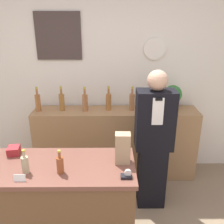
# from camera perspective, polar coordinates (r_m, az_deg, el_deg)

# --- Properties ---
(back_wall) EXTENTS (5.20, 0.09, 2.70)m
(back_wall) POSITION_cam_1_polar(r_m,az_deg,el_deg) (3.39, -2.66, 8.21)
(back_wall) COLOR silver
(back_wall) RESTS_ON ground_plane
(back_shelf) EXTENTS (2.16, 0.39, 0.96)m
(back_shelf) POSITION_cam_1_polar(r_m,az_deg,el_deg) (3.45, 0.80, -7.09)
(back_shelf) COLOR #9E754C
(back_shelf) RESTS_ON ground_plane
(display_counter) EXTENTS (1.30, 0.59, 0.92)m
(display_counter) POSITION_cam_1_polar(r_m,az_deg,el_deg) (2.50, -11.17, -20.70)
(display_counter) COLOR brown
(display_counter) RESTS_ON ground_plane
(shopkeeper) EXTENTS (0.41, 0.26, 1.61)m
(shopkeeper) POSITION_cam_1_polar(r_m,az_deg,el_deg) (2.80, 9.44, -6.93)
(shopkeeper) COLOR black
(shopkeeper) RESTS_ON ground_plane
(potted_plant) EXTENTS (0.23, 0.23, 0.33)m
(potted_plant) POSITION_cam_1_polar(r_m,az_deg,el_deg) (3.31, 13.66, 3.49)
(potted_plant) COLOR #B27047
(potted_plant) RESTS_ON back_shelf
(paper_bag) EXTENTS (0.13, 0.10, 0.27)m
(paper_bag) POSITION_cam_1_polar(r_m,az_deg,el_deg) (2.14, 2.46, -8.28)
(paper_bag) COLOR tan
(paper_bag) RESTS_ON display_counter
(tape_dispenser) EXTENTS (0.09, 0.06, 0.07)m
(tape_dispenser) POSITION_cam_1_polar(r_m,az_deg,el_deg) (2.02, 3.42, -14.20)
(tape_dispenser) COLOR black
(tape_dispenser) RESTS_ON display_counter
(price_card_right) EXTENTS (0.09, 0.02, 0.06)m
(price_card_right) POSITION_cam_1_polar(r_m,az_deg,el_deg) (2.10, -20.38, -13.97)
(price_card_right) COLOR white
(price_card_right) RESTS_ON display_counter
(gift_box) EXTENTS (0.12, 0.13, 0.07)m
(gift_box) POSITION_cam_1_polar(r_m,az_deg,el_deg) (2.48, -21.55, -8.21)
(gift_box) COLOR maroon
(gift_box) RESTS_ON display_counter
(counter_bottle_1) EXTENTS (0.06, 0.06, 0.21)m
(counter_bottle_1) POSITION_cam_1_polar(r_m,az_deg,el_deg) (2.16, -19.24, -11.17)
(counter_bottle_1) COLOR tan
(counter_bottle_1) RESTS_ON display_counter
(counter_bottle_2) EXTENTS (0.06, 0.06, 0.21)m
(counter_bottle_2) POSITION_cam_1_polar(r_m,az_deg,el_deg) (2.08, -11.77, -11.67)
(counter_bottle_2) COLOR brown
(counter_bottle_2) RESTS_ON display_counter
(shelf_bottle_0) EXTENTS (0.07, 0.07, 0.32)m
(shelf_bottle_0) POSITION_cam_1_polar(r_m,az_deg,el_deg) (3.34, -16.58, 2.18)
(shelf_bottle_0) COLOR #A16335
(shelf_bottle_0) RESTS_ON back_shelf
(shelf_bottle_1) EXTENTS (0.07, 0.07, 0.32)m
(shelf_bottle_1) POSITION_cam_1_polar(r_m,az_deg,el_deg) (3.29, -11.40, 2.37)
(shelf_bottle_1) COLOR #9D6932
(shelf_bottle_1) RESTS_ON back_shelf
(shelf_bottle_2) EXTENTS (0.07, 0.07, 0.32)m
(shelf_bottle_2) POSITION_cam_1_polar(r_m,az_deg,el_deg) (3.22, -6.18, 2.28)
(shelf_bottle_2) COLOR #A0653D
(shelf_bottle_2) RESTS_ON back_shelf
(shelf_bottle_3) EXTENTS (0.07, 0.07, 0.32)m
(shelf_bottle_3) POSITION_cam_1_polar(r_m,az_deg,el_deg) (3.23, -0.78, 2.46)
(shelf_bottle_3) COLOR #A16431
(shelf_bottle_3) RESTS_ON back_shelf
(shelf_bottle_4) EXTENTS (0.07, 0.07, 0.32)m
(shelf_bottle_4) POSITION_cam_1_polar(r_m,az_deg,el_deg) (3.24, 4.58, 2.46)
(shelf_bottle_4) COLOR #98653E
(shelf_bottle_4) RESTS_ON back_shelf
(shelf_bottle_5) EXTENTS (0.07, 0.07, 0.32)m
(shelf_bottle_5) POSITION_cam_1_polar(r_m,az_deg,el_deg) (3.26, 9.93, 2.30)
(shelf_bottle_5) COLOR #9D633F
(shelf_bottle_5) RESTS_ON back_shelf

